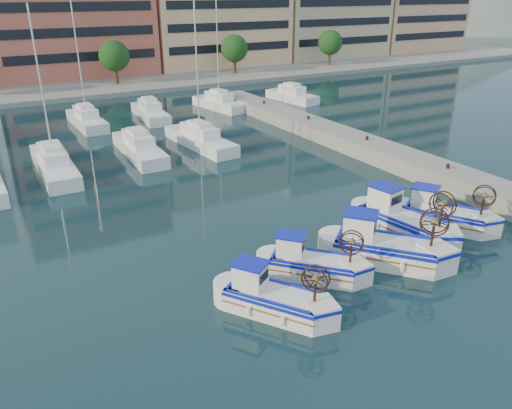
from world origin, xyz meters
name	(u,v)px	position (x,y,z in m)	size (l,w,h in m)	color
ground	(357,275)	(0.00, 0.00, 0.00)	(300.00, 300.00, 0.00)	#17333E
quay	(423,168)	(13.00, 8.00, 0.60)	(3.00, 60.00, 1.20)	gray
hill_east	(455,27)	(140.00, 110.00, 0.00)	(160.00, 160.00, 50.00)	slate
yacht_marina	(118,136)	(-3.25, 27.77, 0.53)	(39.55, 22.41, 11.50)	white
fishing_boat_a	(272,297)	(-4.98, -0.45, 0.73)	(3.68, 4.32, 2.65)	white
fishing_boat_b	(311,263)	(-1.94, 1.04, 0.71)	(3.92, 4.03, 2.58)	white
fishing_boat_c	(383,246)	(1.83, 0.35, 0.87)	(4.68, 5.01, 3.15)	white
fishing_boat_d	(401,220)	(4.79, 2.05, 0.88)	(2.89, 5.24, 3.18)	white
fishing_boat_e	(442,214)	(7.52, 1.64, 0.78)	(3.83, 4.63, 2.82)	white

